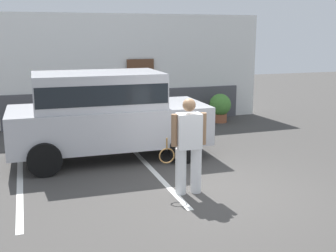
# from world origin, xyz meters

# --- Properties ---
(ground_plane) EXTENTS (40.00, 40.00, 0.00)m
(ground_plane) POSITION_xyz_m (0.00, 0.00, 0.00)
(ground_plane) COLOR #423F3D
(parking_stripe_0) EXTENTS (0.12, 4.40, 0.01)m
(parking_stripe_0) POSITION_xyz_m (-3.42, 1.50, 0.00)
(parking_stripe_0) COLOR silver
(parking_stripe_0) RESTS_ON ground_plane
(parking_stripe_1) EXTENTS (0.12, 4.40, 0.01)m
(parking_stripe_1) POSITION_xyz_m (-0.67, 1.50, 0.00)
(parking_stripe_1) COLOR silver
(parking_stripe_1) RESTS_ON ground_plane
(house_frontage) EXTENTS (9.43, 0.40, 3.54)m
(house_frontage) POSITION_xyz_m (0.00, 6.77, 1.67)
(house_frontage) COLOR white
(house_frontage) RESTS_ON ground_plane
(parked_suv) EXTENTS (4.64, 2.23, 2.05)m
(parked_suv) POSITION_xyz_m (-1.45, 2.84, 1.15)
(parked_suv) COLOR #B7B7BC
(parked_suv) RESTS_ON ground_plane
(tennis_player_man) EXTENTS (0.91, 0.31, 1.79)m
(tennis_player_man) POSITION_xyz_m (-0.42, 0.07, 0.93)
(tennis_player_man) COLOR white
(tennis_player_man) RESTS_ON ground_plane
(potted_plant_by_porch) EXTENTS (0.73, 0.73, 0.96)m
(potted_plant_by_porch) POSITION_xyz_m (2.94, 5.74, 0.53)
(potted_plant_by_porch) COLOR #9E5638
(potted_plant_by_porch) RESTS_ON ground_plane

